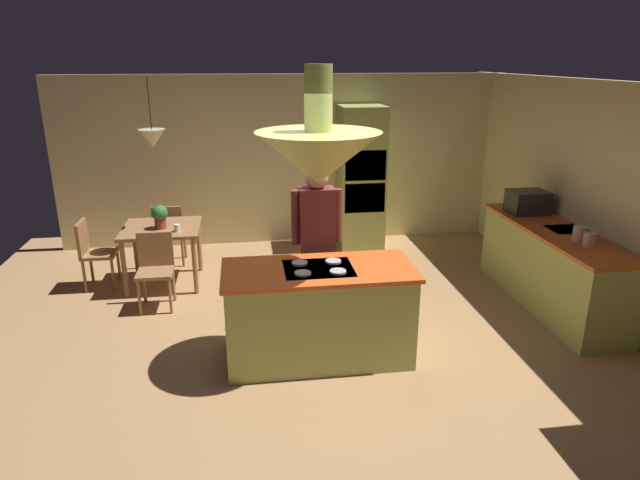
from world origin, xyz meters
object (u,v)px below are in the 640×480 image
(chair_at_corner, at_px, (92,249))
(canister_flour, at_px, (589,240))
(kitchen_island, at_px, (319,313))
(person_at_island, at_px, (317,237))
(potted_plant_on_table, at_px, (160,215))
(canister_sugar, at_px, (579,233))
(cup_on_table, at_px, (177,228))
(microwave_on_counter, at_px, (528,202))
(dining_table, at_px, (162,235))
(chair_by_back_wall, at_px, (169,230))
(chair_facing_island, at_px, (155,265))
(oven_tower, at_px, (361,178))

(chair_at_corner, distance_m, canister_flour, 5.74)
(kitchen_island, distance_m, chair_at_corner, 3.31)
(person_at_island, bearing_deg, potted_plant_on_table, 142.53)
(kitchen_island, height_order, canister_sugar, canister_sugar)
(canister_flour, bearing_deg, chair_at_corner, 160.75)
(cup_on_table, xyz_separation_m, microwave_on_counter, (4.32, -0.38, 0.26))
(person_at_island, height_order, cup_on_table, person_at_island)
(cup_on_table, height_order, microwave_on_counter, microwave_on_counter)
(chair_at_corner, xyz_separation_m, microwave_on_counter, (5.39, -0.60, 0.57))
(dining_table, bearing_deg, person_at_island, -38.58)
(dining_table, xyz_separation_m, cup_on_table, (0.22, -0.22, 0.15))
(person_at_island, height_order, chair_by_back_wall, person_at_island)
(cup_on_table, distance_m, canister_sugar, 4.57)
(canister_flour, bearing_deg, cup_on_table, 158.96)
(chair_facing_island, relative_size, potted_plant_on_table, 2.90)
(oven_tower, height_order, microwave_on_counter, oven_tower)
(person_at_island, bearing_deg, chair_at_corner, 151.68)
(oven_tower, distance_m, chair_by_back_wall, 2.89)
(chair_by_back_wall, relative_size, microwave_on_counter, 1.89)
(person_at_island, height_order, canister_sugar, person_at_island)
(kitchen_island, distance_m, canister_flour, 2.90)
(potted_plant_on_table, height_order, microwave_on_counter, microwave_on_counter)
(chair_facing_island, height_order, chair_at_corner, same)
(oven_tower, relative_size, canister_sugar, 12.95)
(chair_by_back_wall, relative_size, chair_at_corner, 1.00)
(kitchen_island, distance_m, canister_sugar, 2.92)
(chair_at_corner, height_order, cup_on_table, chair_at_corner)
(oven_tower, distance_m, canister_sugar, 3.34)
(chair_facing_island, distance_m, chair_at_corner, 1.08)
(oven_tower, bearing_deg, dining_table, -157.79)
(person_at_island, xyz_separation_m, microwave_on_counter, (2.76, 0.82, 0.06))
(oven_tower, xyz_separation_m, chair_at_corner, (-3.65, -1.14, -0.55))
(cup_on_table, bearing_deg, kitchen_island, -51.80)
(canister_sugar, bearing_deg, chair_at_corner, 162.47)
(dining_table, bearing_deg, kitchen_island, -51.01)
(chair_facing_island, xyz_separation_m, microwave_on_counter, (4.54, 0.07, 0.57))
(oven_tower, relative_size, canister_flour, 14.84)
(kitchen_island, relative_size, potted_plant_on_table, 5.95)
(microwave_on_counter, bearing_deg, chair_by_back_wall, 164.41)
(chair_by_back_wall, bearing_deg, kitchen_island, 121.56)
(potted_plant_on_table, bearing_deg, cup_on_table, -36.84)
(person_at_island, relative_size, canister_sugar, 10.71)
(chair_by_back_wall, xyz_separation_m, canister_flour, (4.54, -2.55, 0.50))
(cup_on_table, bearing_deg, oven_tower, 27.93)
(kitchen_island, xyz_separation_m, potted_plant_on_table, (-1.69, 2.04, 0.46))
(kitchen_island, xyz_separation_m, canister_sugar, (2.84, 0.40, 0.54))
(chair_by_back_wall, bearing_deg, canister_sugar, 152.43)
(kitchen_island, relative_size, canister_flour, 12.52)
(dining_table, xyz_separation_m, microwave_on_counter, (4.54, -0.60, 0.42))
(chair_by_back_wall, distance_m, canister_sugar, 5.15)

